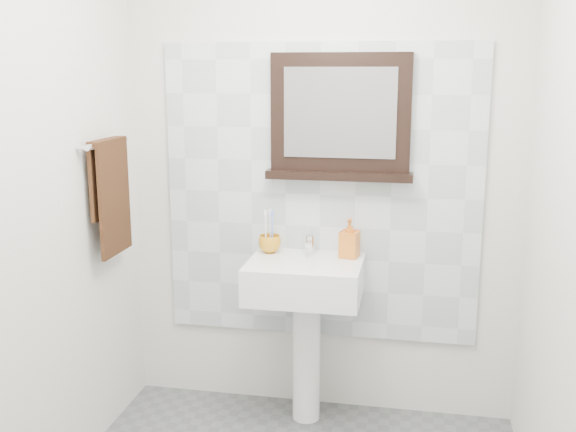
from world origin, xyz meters
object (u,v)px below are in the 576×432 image
object	(u,v)px
soap_dispenser	(350,238)
toothbrush_cup	(270,244)
pedestal_sink	(305,296)
hand_towel	(111,188)
framed_mirror	(340,120)

from	to	relation	value
soap_dispenser	toothbrush_cup	bearing A→B (deg)	-170.56
pedestal_sink	hand_towel	size ratio (longest dim) A/B	1.75
pedestal_sink	soap_dispenser	distance (m)	0.36
hand_towel	soap_dispenser	bearing A→B (deg)	14.93
hand_towel	framed_mirror	bearing A→B (deg)	20.14
pedestal_sink	hand_towel	distance (m)	1.07
toothbrush_cup	framed_mirror	xyz separation A→B (m)	(0.34, 0.08, 0.62)
pedestal_sink	hand_towel	world-z (taller)	hand_towel
toothbrush_cup	soap_dispenser	xyz separation A→B (m)	(0.41, -0.01, 0.05)
pedestal_sink	framed_mirror	bearing A→B (deg)	53.83
toothbrush_cup	soap_dispenser	bearing A→B (deg)	-1.63
pedestal_sink	soap_dispenser	xyz separation A→B (m)	(0.20, 0.10, 0.28)
toothbrush_cup	soap_dispenser	world-z (taller)	soap_dispenser
pedestal_sink	framed_mirror	world-z (taller)	framed_mirror
pedestal_sink	toothbrush_cup	world-z (taller)	pedestal_sink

